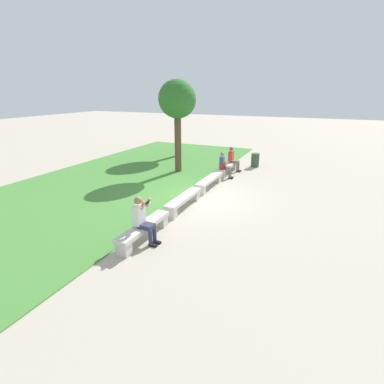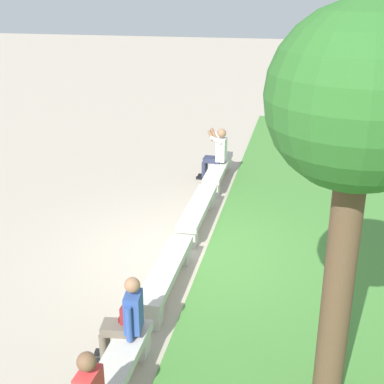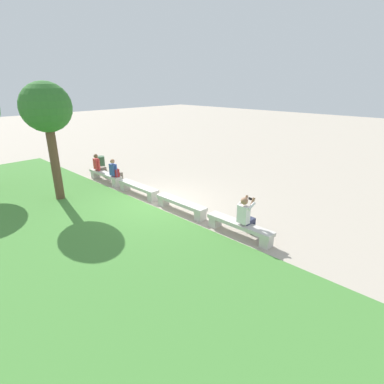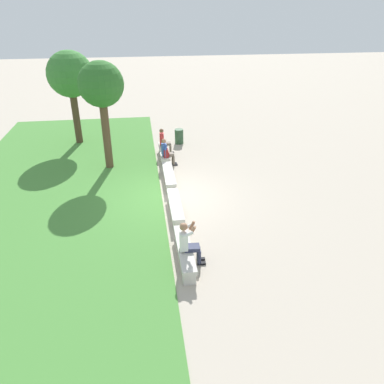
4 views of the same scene
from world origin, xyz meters
name	(u,v)px [view 4 (image 4 of 4)]	position (x,y,z in m)	size (l,w,h in m)	color
ground_plane	(172,197)	(0.00, 0.00, 0.00)	(80.00, 80.00, 0.00)	#B2A593
grass_strip	(52,205)	(0.00, 4.38, 0.01)	(22.02, 8.00, 0.03)	#478438
bench_main	(185,251)	(-3.87, 0.00, 0.31)	(2.27, 0.40, 0.45)	beige
bench_near	(175,207)	(-1.29, 0.00, 0.31)	(2.27, 0.40, 0.45)	beige
bench_mid	(169,176)	(1.29, 0.00, 0.31)	(2.27, 0.40, 0.45)	beige
bench_far	(164,153)	(3.87, 0.00, 0.31)	(2.27, 0.40, 0.45)	beige
person_photographer	(188,241)	(-4.03, -0.08, 0.74)	(0.49, 0.74, 1.32)	black
person_distant	(167,151)	(3.07, -0.07, 0.67)	(0.48, 0.70, 1.26)	black
person_companion	(164,141)	(4.52, -0.07, 0.67)	(0.48, 0.69, 1.26)	black
backpack	(166,153)	(2.96, -0.04, 0.63)	(0.28, 0.24, 0.43)	maroon
tree_behind_wall	(70,75)	(6.75, 4.20, 3.41)	(2.21, 2.21, 4.58)	#4C3826
tree_left_background	(101,87)	(3.23, 2.47, 3.52)	(1.85, 1.85, 4.55)	brown
trash_bin	(179,136)	(5.90, -0.94, 0.38)	(0.44, 0.44, 0.75)	#2D5133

